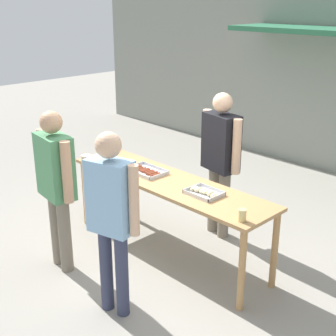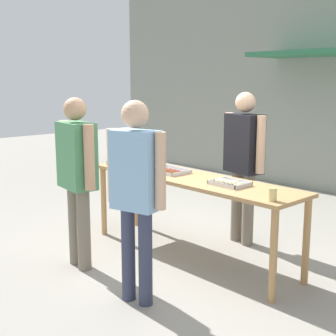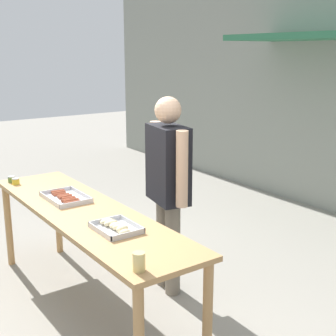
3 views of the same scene
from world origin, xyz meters
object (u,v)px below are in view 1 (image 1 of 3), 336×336
Objects in this scene: food_tray_buns at (204,192)px; condiment_jar_mustard at (89,157)px; beer_cup at (242,215)px; person_customer_with_cup at (111,209)px; food_tray_sausages at (146,171)px; person_customer_holding_hotdog at (56,179)px; condiment_jar_ketchup at (95,159)px; person_server_behind_table at (221,153)px.

condiment_jar_mustard reaches higher than food_tray_buns.
person_customer_with_cup is at bearing -129.03° from beer_cup.
food_tray_sausages is 1.11m from person_customer_holding_hotdog.
condiment_jar_ketchup is (-0.75, -0.21, 0.02)m from food_tray_sausages.
condiment_jar_ketchup is (0.10, 0.01, 0.00)m from condiment_jar_mustard.
person_customer_holding_hotdog is 1.06m from person_customer_with_cup.
food_tray_buns is at bearing -109.59° from person_customer_with_cup.
person_server_behind_table is at bearing 137.64° from beer_cup.
person_server_behind_table is at bearing 37.07° from condiment_jar_mustard.
condiment_jar_mustard is at bearing -179.93° from beer_cup.
person_customer_with_cup is (-0.10, -1.15, 0.15)m from food_tray_buns.
person_server_behind_table is (1.23, 1.00, 0.14)m from condiment_jar_ketchup.
food_tray_sausages is 6.43× the size of condiment_jar_mustard.
person_customer_with_cup is (1.68, -0.93, 0.14)m from condiment_jar_mustard.
food_tray_buns is 0.20× the size of person_customer_with_cup.
condiment_jar_mustard is 0.04× the size of person_customer_with_cup.
person_server_behind_table reaches higher than condiment_jar_ketchup.
person_customer_with_cup is (1.58, -0.94, 0.14)m from condiment_jar_ketchup.
person_customer_holding_hotdog reaches higher than beer_cup.
condiment_jar_ketchup is 1.84m from person_customer_with_cup.
person_customer_holding_hotdog is (0.62, -0.86, 0.12)m from condiment_jar_mustard.
condiment_jar_ketchup is (-1.67, -0.21, 0.01)m from food_tray_buns.
food_tray_sausages is 0.26× the size of person_customer_holding_hotdog.
person_server_behind_table is at bearing -104.01° from person_customer_holding_hotdog.
person_customer_with_cup is (0.83, -1.15, 0.16)m from food_tray_sausages.
food_tray_buns is 1.68m from condiment_jar_ketchup.
condiment_jar_mustard is 1.68m from person_server_behind_table.
beer_cup is at bearing -7.67° from food_tray_sausages.
person_customer_holding_hotdog reaches higher than food_tray_buns.
food_tray_buns is (0.92, 0.00, 0.01)m from food_tray_sausages.
beer_cup is (1.59, -0.21, 0.05)m from food_tray_sausages.
person_customer_holding_hotdog is at bearing -100.00° from person_server_behind_table.
person_customer_holding_hotdog is (-0.23, -1.08, 0.14)m from food_tray_sausages.
condiment_jar_mustard is 2.44m from beer_cup.
beer_cup reaches higher than condiment_jar_mustard.
person_customer_holding_hotdog is at bearing -18.96° from person_customer_with_cup.
beer_cup is 1.21m from person_customer_with_cup.
person_customer_with_cup is (1.06, -0.08, 0.02)m from person_customer_holding_hotdog.
person_customer_with_cup reaches higher than food_tray_buns.
condiment_jar_ketchup is 1.02m from person_customer_holding_hotdog.
condiment_jar_ketchup is 0.04× the size of person_customer_with_cup.
food_tray_sausages is 6.43× the size of condiment_jar_ketchup.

